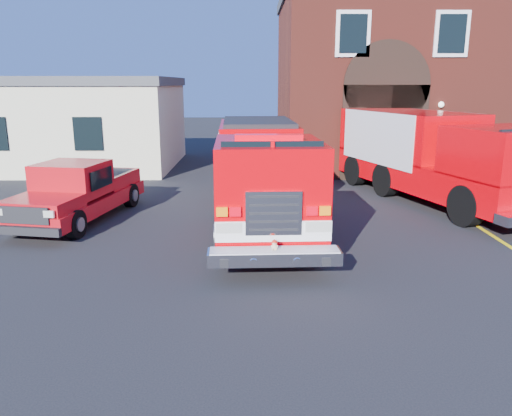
{
  "coord_description": "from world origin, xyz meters",
  "views": [
    {
      "loc": [
        -0.09,
        -12.21,
        4.06
      ],
      "look_at": [
        0.0,
        -1.2,
        1.3
      ],
      "focal_mm": 35.0,
      "sensor_mm": 36.0,
      "label": 1
    }
  ],
  "objects_px": {
    "fire_station": "(430,79)",
    "side_building": "(73,122)",
    "fire_engine": "(261,173)",
    "pickup_truck": "(78,192)",
    "secondary_truck": "(434,154)"
  },
  "relations": [
    {
      "from": "fire_engine",
      "to": "secondary_truck",
      "type": "distance_m",
      "value": 6.76
    },
    {
      "from": "fire_station",
      "to": "pickup_truck",
      "type": "height_order",
      "value": "fire_station"
    },
    {
      "from": "fire_engine",
      "to": "pickup_truck",
      "type": "bearing_deg",
      "value": 176.88
    },
    {
      "from": "fire_engine",
      "to": "secondary_truck",
      "type": "height_order",
      "value": "secondary_truck"
    },
    {
      "from": "side_building",
      "to": "pickup_truck",
      "type": "height_order",
      "value": "side_building"
    },
    {
      "from": "fire_engine",
      "to": "pickup_truck",
      "type": "height_order",
      "value": "fire_engine"
    },
    {
      "from": "fire_station",
      "to": "secondary_truck",
      "type": "bearing_deg",
      "value": -107.01
    },
    {
      "from": "side_building",
      "to": "pickup_truck",
      "type": "distance_m",
      "value": 11.11
    },
    {
      "from": "secondary_truck",
      "to": "fire_engine",
      "type": "bearing_deg",
      "value": -154.64
    },
    {
      "from": "fire_station",
      "to": "side_building",
      "type": "height_order",
      "value": "fire_station"
    },
    {
      "from": "fire_station",
      "to": "pickup_truck",
      "type": "xyz_separation_m",
      "value": [
        -14.35,
        -11.4,
        -3.4
      ]
    },
    {
      "from": "fire_station",
      "to": "side_building",
      "type": "xyz_separation_m",
      "value": [
        -17.99,
        -0.99,
        -2.05
      ]
    },
    {
      "from": "fire_engine",
      "to": "secondary_truck",
      "type": "bearing_deg",
      "value": 25.36
    },
    {
      "from": "pickup_truck",
      "to": "secondary_truck",
      "type": "distance_m",
      "value": 11.97
    },
    {
      "from": "secondary_truck",
      "to": "pickup_truck",
      "type": "bearing_deg",
      "value": -167.46
    }
  ]
}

